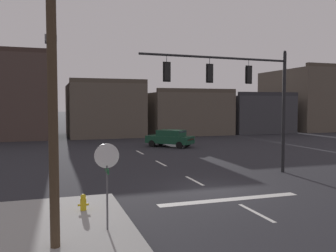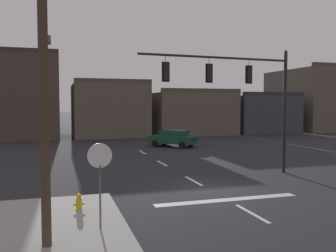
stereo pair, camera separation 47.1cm
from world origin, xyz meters
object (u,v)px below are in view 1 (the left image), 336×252
Objects in this scene: utility_pole at (52,77)px; fire_hydrant at (83,205)px; signal_mast_near_side at (242,87)px; car_lot_nearside at (170,138)px; stop_sign at (107,166)px.

fire_hydrant is at bearing 71.57° from utility_pole.
signal_mast_near_side reaches higher than fire_hydrant.
signal_mast_near_side is 11.97× the size of fire_hydrant.
signal_mast_near_side is 15.12m from car_lot_nearside.
signal_mast_near_side is 11.51m from stop_sign.
utility_pole is (-10.21, -7.80, -0.25)m from signal_mast_near_side.
signal_mast_near_side is at bearing -92.52° from car_lot_nearside.
signal_mast_near_side is at bearing 37.41° from utility_pole.
stop_sign is 0.64× the size of car_lot_nearside.
car_lot_nearside is at bearing 64.10° from utility_pole.
signal_mast_near_side reaches higher than car_lot_nearside.
car_lot_nearside is 25.13m from utility_pole.
signal_mast_near_side is 3.17× the size of stop_sign.
signal_mast_near_side is 12.85m from utility_pole.
stop_sign is at bearing -77.63° from fire_hydrant.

